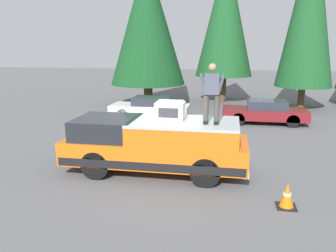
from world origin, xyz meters
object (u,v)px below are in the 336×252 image
(compressor_unit, at_px, (170,110))
(parked_car_maroon, at_px, (265,112))
(parked_car_white, at_px, (150,108))
(person_on_truck_bed, at_px, (212,92))
(pickup_truck, at_px, (156,145))
(traffic_cone, at_px, (287,196))

(compressor_unit, distance_m, parked_car_maroon, 8.37)
(compressor_unit, distance_m, parked_car_white, 8.03)
(person_on_truck_bed, height_order, parked_car_maroon, person_on_truck_bed)
(pickup_truck, relative_size, traffic_cone, 8.94)
(parked_car_maroon, relative_size, parked_car_white, 1.00)
(pickup_truck, distance_m, traffic_cone, 4.08)
(pickup_truck, xyz_separation_m, compressor_unit, (0.11, -0.43, 1.05))
(pickup_truck, distance_m, compressor_unit, 1.14)
(parked_car_maroon, bearing_deg, parked_car_white, 89.53)
(pickup_truck, xyz_separation_m, traffic_cone, (-1.78, -3.62, -0.58))
(compressor_unit, xyz_separation_m, parked_car_maroon, (7.50, -3.46, -1.35))
(person_on_truck_bed, bearing_deg, compressor_unit, 73.59)
(parked_car_white, relative_size, traffic_cone, 6.61)
(parked_car_maroon, xyz_separation_m, traffic_cone, (-9.39, 0.27, -0.29))
(pickup_truck, distance_m, parked_car_maroon, 8.55)
(person_on_truck_bed, distance_m, parked_car_white, 8.93)
(parked_car_maroon, bearing_deg, person_on_truck_bed, 164.23)
(person_on_truck_bed, height_order, parked_car_white, person_on_truck_bed)
(parked_car_maroon, bearing_deg, traffic_cone, 178.36)
(person_on_truck_bed, height_order, traffic_cone, person_on_truck_bed)
(person_on_truck_bed, distance_m, traffic_cone, 3.35)
(person_on_truck_bed, xyz_separation_m, parked_car_maroon, (7.86, -2.22, -1.97))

